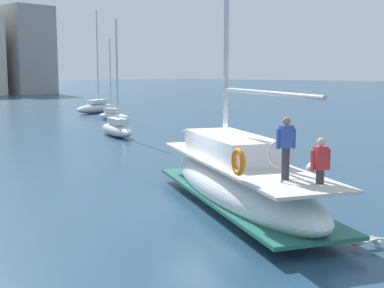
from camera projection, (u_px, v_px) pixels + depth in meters
The scene contains 7 objects.
ground_plane at pixel (203, 203), 16.60m from camera, with size 400.00×400.00×0.00m, color navy.
main_sailboat at pixel (238, 179), 15.92m from camera, with size 6.68×9.59×12.07m.
moored_catamaran at pixel (113, 115), 44.55m from camera, with size 1.01×3.93×6.94m.
moored_cutter_left at pixel (116, 128), 33.58m from camera, with size 2.72×4.98×7.38m.
moored_cutter_right at pixel (96, 107), 52.22m from camera, with size 5.87×2.90×10.13m.
seagull at pixel (376, 241), 12.42m from camera, with size 1.14×0.77×0.18m.
mooring_buoy at pixel (313, 170), 21.29m from camera, with size 0.61×0.61×0.90m.
Camera 1 is at (-11.96, -10.90, 4.17)m, focal length 48.72 mm.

